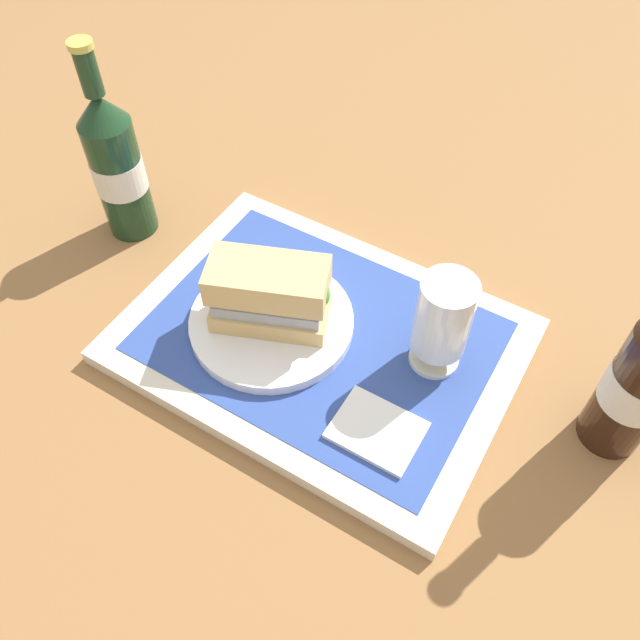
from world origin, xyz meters
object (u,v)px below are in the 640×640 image
Objects in this scene: sandwich at (272,294)px; second_bottle at (116,165)px; plate at (272,322)px; beer_glass at (442,322)px.

sandwich is 0.28m from second_bottle.
second_bottle reaches higher than plate.
plate is at bearing -180.00° from sandwich.
sandwich is 1.16× the size of beer_glass.
sandwich is (0.00, 0.00, 0.05)m from plate.
second_bottle is (-0.27, 0.06, 0.08)m from plate.
plate is 1.52× the size of beer_glass.
beer_glass is 0.47× the size of second_bottle.
sandwich is 0.19m from beer_glass.
plate is 0.20m from beer_glass.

